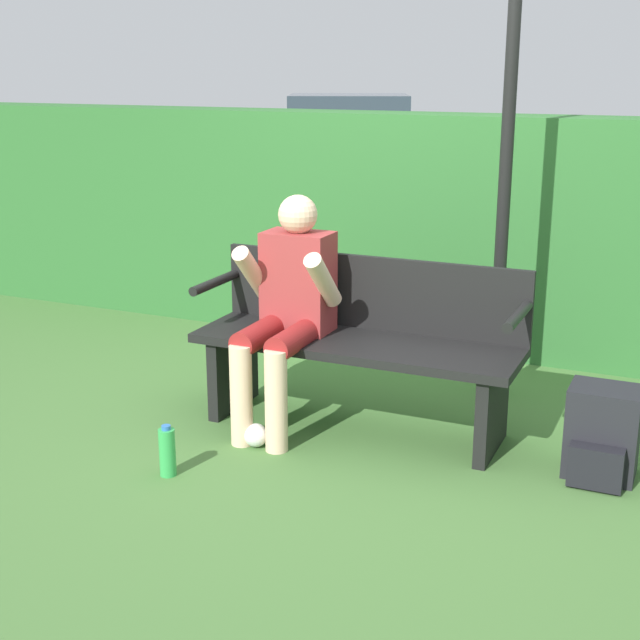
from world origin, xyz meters
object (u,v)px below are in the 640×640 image
object	(u,v)px
park_bench	(360,342)
signpost	(509,104)
water_bottle	(167,452)
parked_car	(349,139)
backpack	(602,435)
person_seated	(288,302)

from	to	relation	value
park_bench	signpost	size ratio (longest dim) A/B	0.58
water_bottle	parked_car	world-z (taller)	parked_car
water_bottle	signpost	distance (m)	2.48
backpack	signpost	distance (m)	1.78
signpost	park_bench	bearing A→B (deg)	-126.70
park_bench	parked_car	distance (m)	10.49
person_seated	water_bottle	distance (m)	0.98
signpost	backpack	bearing A→B (deg)	-50.41
park_bench	parked_car	size ratio (longest dim) A/B	0.38
person_seated	water_bottle	world-z (taller)	person_seated
person_seated	signpost	bearing A→B (deg)	44.23
backpack	parked_car	world-z (taller)	parked_car
parked_car	person_seated	bearing A→B (deg)	-91.68
backpack	parked_car	xyz separation A→B (m)	(-5.26, 9.79, 0.43)
backpack	person_seated	bearing A→B (deg)	-179.33
park_bench	water_bottle	size ratio (longest dim) A/B	6.79
signpost	parked_car	distance (m)	10.11
park_bench	person_seated	bearing A→B (deg)	-158.56
backpack	water_bottle	xyz separation A→B (m)	(-1.80, -0.80, -0.08)
park_bench	person_seated	world-z (taller)	person_seated
parked_car	park_bench	bearing A→B (deg)	-89.68
person_seated	parked_car	distance (m)	10.48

